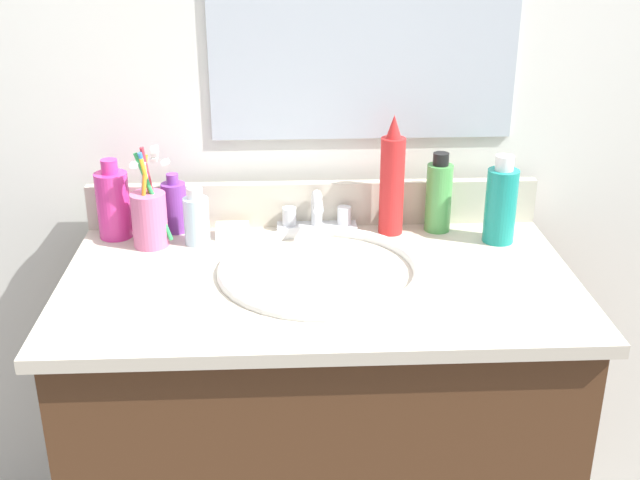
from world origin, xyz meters
TOP-DOWN VIEW (x-y plane):
  - vanity_cabinet at (0.00, 0.00)m, footprint 0.87×0.48m
  - countertop at (0.00, 0.00)m, footprint 0.91×0.52m
  - backsplash at (0.00, 0.25)m, footprint 0.91×0.02m
  - back_wall at (0.00, 0.31)m, footprint 2.01×0.04m
  - sink_basin at (0.01, 0.02)m, footprint 0.37×0.37m
  - faucet at (0.01, 0.21)m, footprint 0.16×0.10m
  - bottle_mouthwash_teal at (0.35, 0.14)m, footprint 0.06×0.06m
  - bottle_spray_red at (0.15, 0.20)m, footprint 0.05×0.05m
  - bottle_toner_green at (0.25, 0.21)m, footprint 0.05×0.05m
  - bottle_gel_clear at (-0.23, 0.16)m, footprint 0.05×0.05m
  - bottle_cream_purple at (-0.28, 0.23)m, footprint 0.05×0.05m
  - bottle_soap_pink at (-0.39, 0.20)m, footprint 0.06×0.06m
  - cup_pink at (-0.31, 0.15)m, footprint 0.08×0.08m
  - soap_bar at (-0.16, 0.19)m, footprint 0.06×0.04m

SIDE VIEW (x-z plane):
  - vanity_cabinet at x=0.00m, z-range 0.00..0.75m
  - back_wall at x=0.00m, z-range 0.00..1.30m
  - sink_basin at x=0.01m, z-range 0.68..0.79m
  - countertop at x=0.00m, z-range 0.75..0.77m
  - soap_bar at x=-0.16m, z-range 0.77..0.79m
  - faucet at x=0.01m, z-range 0.76..0.84m
  - backsplash at x=0.00m, z-range 0.77..0.86m
  - bottle_gel_clear at x=-0.23m, z-range 0.76..0.87m
  - bottle_cream_purple at x=-0.28m, z-range 0.76..0.88m
  - cup_pink at x=-0.31m, z-range 0.73..0.93m
  - bottle_soap_pink at x=-0.39m, z-range 0.76..0.92m
  - bottle_toner_green at x=0.25m, z-range 0.76..0.92m
  - bottle_mouthwash_teal at x=0.35m, z-range 0.76..0.93m
  - bottle_spray_red at x=0.15m, z-range 0.76..1.00m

